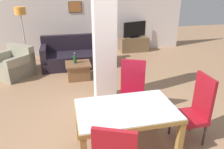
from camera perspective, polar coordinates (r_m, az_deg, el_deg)
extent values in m
plane|color=#9C7555|center=(3.53, 3.43, -18.82)|extent=(18.00, 18.00, 0.00)
cube|color=silver|center=(7.76, -7.42, 15.34)|extent=(7.20, 0.06, 2.70)
cube|color=brown|center=(7.67, -9.63, 17.01)|extent=(0.44, 0.02, 0.36)
cube|color=#B26633|center=(7.66, -9.62, 17.00)|extent=(0.40, 0.01, 0.32)
cube|color=silver|center=(4.32, -2.03, 9.51)|extent=(0.43, 0.35, 2.70)
cube|color=#A0773A|center=(2.80, 6.22, -13.83)|extent=(1.41, 0.06, 0.06)
cube|color=#A0773A|center=(3.47, 1.77, -5.87)|extent=(1.41, 0.06, 0.06)
cube|color=#A0773A|center=(3.02, -8.85, -10.90)|extent=(0.06, 0.77, 0.06)
cube|color=#A0773A|center=(3.36, 14.94, -7.74)|extent=(0.06, 0.77, 0.06)
cube|color=silver|center=(3.10, 3.75, -8.87)|extent=(1.39, 0.87, 0.01)
cube|color=#A0773A|center=(3.27, 17.21, -16.54)|extent=(0.08, 0.08, 0.65)
cube|color=#A0773A|center=(3.55, -8.73, -12.17)|extent=(0.08, 0.08, 0.65)
cube|color=#A0773A|center=(3.83, 11.43, -9.50)|extent=(0.08, 0.08, 0.65)
cube|color=maroon|center=(3.66, 19.33, -10.59)|extent=(0.46, 0.46, 0.07)
cube|color=maroon|center=(3.59, 22.87, -5.12)|extent=(0.05, 0.44, 0.65)
cylinder|color=#3E2B2B|center=(3.57, 17.77, -15.72)|extent=(0.04, 0.04, 0.38)
cylinder|color=#3E2B2B|center=(3.83, 14.92, -12.41)|extent=(0.04, 0.04, 0.38)
cylinder|color=#3E2B2B|center=(3.75, 22.95, -14.39)|extent=(0.04, 0.04, 0.38)
cylinder|color=#3E2B2B|center=(4.00, 19.85, -11.37)|extent=(0.04, 0.04, 0.38)
cube|color=maroon|center=(3.95, 5.02, -6.63)|extent=(0.60, 0.60, 0.07)
cube|color=maroon|center=(3.97, 5.49, -0.63)|extent=(0.42, 0.22, 0.65)
cylinder|color=#3E2B2B|center=(3.89, 7.46, -11.06)|extent=(0.04, 0.04, 0.38)
cylinder|color=#3E2B2B|center=(3.92, 1.81, -10.59)|extent=(0.04, 0.04, 0.38)
cylinder|color=#3E2B2B|center=(4.21, 7.77, -8.20)|extent=(0.04, 0.04, 0.38)
cylinder|color=#3E2B2B|center=(4.24, 2.59, -7.79)|extent=(0.04, 0.04, 0.38)
cube|color=black|center=(6.65, -9.37, 3.84)|extent=(1.96, 0.92, 0.42)
cube|color=black|center=(6.88, -9.85, 8.34)|extent=(1.96, 0.18, 0.47)
cube|color=black|center=(6.72, -1.77, 5.51)|extent=(0.16, 0.92, 0.68)
cube|color=black|center=(6.63, -17.21, 4.21)|extent=(0.16, 0.92, 0.68)
cube|color=gray|center=(6.47, -24.51, 1.36)|extent=(1.23, 1.23, 0.40)
cube|color=gray|center=(6.53, -22.74, 5.54)|extent=(0.77, 0.74, 0.39)
cube|color=gray|center=(6.14, -22.60, 1.67)|extent=(0.69, 0.72, 0.61)
cube|color=gray|center=(6.74, -26.55, 2.78)|extent=(0.69, 0.72, 0.61)
cube|color=brown|center=(5.73, -8.89, 2.73)|extent=(0.64, 0.59, 0.04)
cube|color=brown|center=(5.80, -8.76, 0.78)|extent=(0.56, 0.51, 0.38)
cylinder|color=#194C23|center=(5.72, -9.66, 3.89)|extent=(0.08, 0.08, 0.20)
cylinder|color=#194C23|center=(5.68, -9.74, 5.16)|extent=(0.03, 0.03, 0.07)
cylinder|color=#B7B7BC|center=(5.66, -9.77, 5.57)|extent=(0.04, 0.04, 0.01)
cube|color=brown|center=(8.08, 5.80, 7.83)|extent=(1.01, 0.40, 0.53)
cube|color=black|center=(8.01, 5.88, 9.75)|extent=(0.41, 0.30, 0.03)
cube|color=black|center=(7.96, 5.96, 11.71)|extent=(0.89, 0.32, 0.53)
cylinder|color=#B7B7BC|center=(7.49, -21.08, 3.13)|extent=(0.29, 0.29, 0.02)
cylinder|color=#B7B7BC|center=(7.29, -21.90, 8.59)|extent=(0.04, 0.04, 1.46)
cylinder|color=#F29E38|center=(7.15, -22.92, 15.09)|extent=(0.32, 0.32, 0.22)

